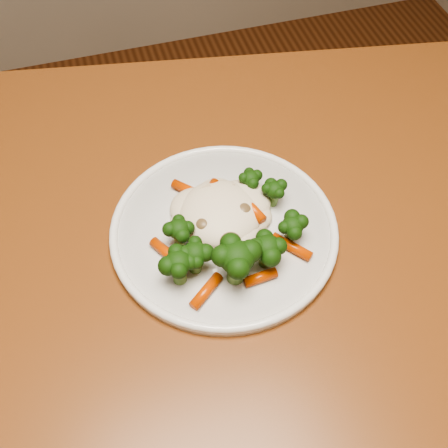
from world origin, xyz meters
The scene contains 3 objects.
dining_table centered at (0.27, 0.00, 0.64)m, with size 1.25×0.95×0.75m.
plate centered at (0.18, 0.06, 0.76)m, with size 0.27×0.27×0.01m, color white.
meal centered at (0.18, 0.04, 0.78)m, with size 0.18×0.18×0.05m.
Camera 1 is at (0.07, -0.31, 1.29)m, focal length 45.00 mm.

